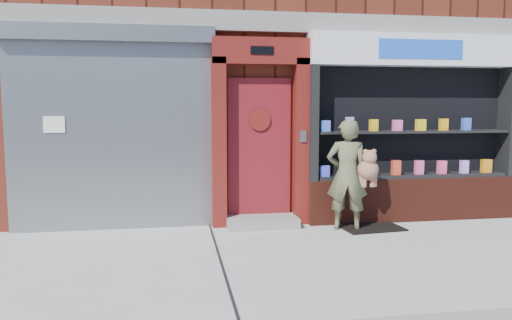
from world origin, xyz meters
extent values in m
plane|color=#9E9E99|center=(0.00, 0.00, 0.00)|extent=(80.00, 80.00, 0.00)
cube|color=#501C12|center=(0.00, 6.00, 4.00)|extent=(12.00, 8.00, 8.00)
cube|color=gray|center=(0.00, 1.92, 3.15)|extent=(12.00, 0.16, 0.30)
cube|color=gray|center=(-3.00, 1.94, 1.40)|extent=(3.00, 0.10, 2.80)
cube|color=slate|center=(-3.00, 1.88, 2.92)|extent=(3.10, 0.30, 0.24)
cube|color=white|center=(-3.80, 1.88, 1.60)|extent=(0.30, 0.01, 0.24)
cube|color=#611410|center=(-1.40, 1.86, 1.30)|extent=(0.22, 0.28, 2.60)
cube|color=#611410|center=(-0.10, 1.86, 1.30)|extent=(0.22, 0.28, 2.60)
cube|color=#611410|center=(-0.75, 1.86, 2.70)|extent=(1.50, 0.28, 0.40)
cube|color=black|center=(-0.75, 1.71, 2.70)|extent=(0.35, 0.01, 0.12)
cube|color=maroon|center=(-0.75, 1.97, 1.20)|extent=(1.00, 0.06, 2.20)
cylinder|color=black|center=(-0.75, 1.93, 1.65)|extent=(0.28, 0.02, 0.28)
cylinder|color=#611410|center=(-0.75, 1.92, 1.65)|extent=(0.34, 0.02, 0.34)
cube|color=gray|center=(-0.75, 1.70, 0.07)|extent=(1.10, 0.55, 0.15)
cube|color=slate|center=(-0.10, 1.71, 1.40)|extent=(0.10, 0.02, 0.18)
cube|color=#521D13|center=(1.75, 1.80, 0.35)|extent=(3.50, 0.40, 0.70)
cube|color=black|center=(0.06, 1.80, 1.60)|extent=(0.12, 0.40, 1.80)
cube|color=black|center=(3.44, 1.80, 1.60)|extent=(0.12, 0.40, 1.80)
cube|color=black|center=(1.75, 1.99, 1.60)|extent=(3.30, 0.03, 1.80)
cube|color=black|center=(1.75, 1.80, 0.73)|extent=(3.20, 0.36, 0.06)
cube|color=black|center=(1.75, 1.80, 1.45)|extent=(3.20, 0.36, 0.04)
cube|color=white|center=(1.75, 1.80, 2.75)|extent=(3.50, 0.40, 0.50)
cube|color=blue|center=(1.75, 1.59, 2.75)|extent=(1.40, 0.01, 0.30)
cube|color=#4450E9|center=(0.25, 1.72, 0.85)|extent=(0.16, 0.09, 0.17)
cube|color=green|center=(0.65, 1.72, 0.86)|extent=(0.13, 0.09, 0.20)
cube|color=#EC294B|center=(1.05, 1.72, 0.85)|extent=(0.13, 0.09, 0.18)
cube|color=red|center=(1.45, 1.72, 0.88)|extent=(0.14, 0.09, 0.24)
cube|color=#EC4E91|center=(1.85, 1.72, 0.87)|extent=(0.13, 0.09, 0.23)
cube|color=#DE4A74|center=(2.25, 1.72, 0.87)|extent=(0.14, 0.09, 0.21)
cube|color=#B989F8|center=(2.65, 1.72, 0.87)|extent=(0.12, 0.09, 0.21)
cube|color=orange|center=(3.05, 1.72, 0.87)|extent=(0.16, 0.09, 0.22)
cube|color=#4165DF|center=(0.25, 1.72, 1.56)|extent=(0.15, 0.09, 0.17)
cube|color=#AC7BDD|center=(0.65, 1.72, 1.58)|extent=(0.12, 0.09, 0.23)
cube|color=gold|center=(1.05, 1.72, 1.56)|extent=(0.12, 0.09, 0.19)
cube|color=#F150A2|center=(1.45, 1.72, 1.56)|extent=(0.15, 0.09, 0.18)
cube|color=yellow|center=(1.85, 1.72, 1.56)|extent=(0.15, 0.09, 0.18)
cube|color=gold|center=(2.25, 1.72, 1.57)|extent=(0.13, 0.09, 0.19)
cube|color=blue|center=(2.65, 1.72, 1.57)|extent=(0.13, 0.09, 0.20)
imported|color=brown|center=(0.49, 1.33, 0.84)|extent=(0.70, 0.55, 1.68)
sphere|color=#8E5D47|center=(0.79, 1.28, 0.91)|extent=(0.32, 0.32, 0.32)
sphere|color=#8E5D47|center=(0.79, 1.23, 1.11)|extent=(0.22, 0.22, 0.22)
sphere|color=#8E5D47|center=(0.73, 1.23, 1.20)|extent=(0.08, 0.08, 0.08)
sphere|color=#8E5D47|center=(0.86, 1.23, 1.20)|extent=(0.08, 0.08, 0.08)
cylinder|color=#8E5D47|center=(0.69, 1.28, 0.75)|extent=(0.08, 0.08, 0.19)
cylinder|color=#8E5D47|center=(0.90, 1.28, 0.75)|extent=(0.08, 0.08, 0.19)
cylinder|color=#8E5D47|center=(0.73, 1.26, 0.75)|extent=(0.08, 0.08, 0.19)
cylinder|color=#8E5D47|center=(0.86, 1.26, 0.75)|extent=(0.08, 0.08, 0.19)
cube|color=black|center=(0.89, 1.33, 0.01)|extent=(0.97, 0.73, 0.02)
camera|label=1|loc=(-2.09, -5.78, 1.89)|focal=35.00mm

